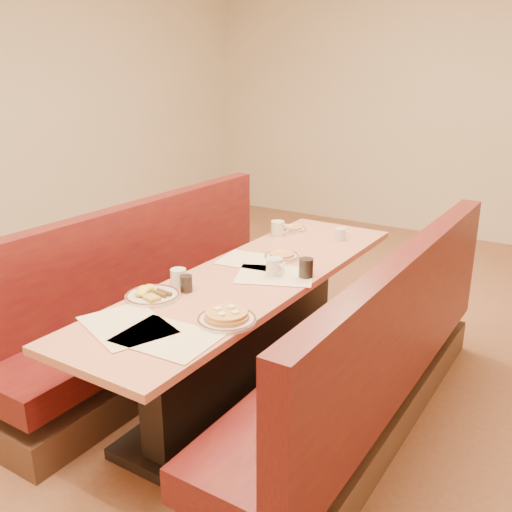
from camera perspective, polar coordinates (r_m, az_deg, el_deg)
The scene contains 19 objects.
ground at distance 3.57m, azimuth -0.42°, elevation -13.24°, with size 8.00×8.00×0.00m, color #9E6647.
room_envelope at distance 3.03m, azimuth -0.51°, elevation 19.50°, with size 6.04×8.04×2.82m.
diner_table at distance 3.39m, azimuth -0.43°, elevation -7.86°, with size 0.70×2.50×0.75m.
booth_left at distance 3.80m, azimuth -9.76°, elevation -5.27°, with size 0.55×2.50×1.05m.
booth_right at distance 3.10m, azimuth 11.21°, elevation -11.19°, with size 0.55×2.50×1.05m.
placemat_near_left at distance 2.69m, azimuth -12.78°, elevation -6.74°, with size 0.43×0.33×0.00m, color #F6EBC0.
placemat_near_right at distance 2.54m, azimuth -8.86°, elevation -8.07°, with size 0.42×0.32×0.00m, color #F6EBC0.
placemat_far_left at distance 3.46m, azimuth -0.28°, elevation -0.47°, with size 0.40×0.30×0.00m, color #F6EBC0.
placemat_far_right at distance 3.22m, azimuth 1.91°, elevation -1.93°, with size 0.43×0.32×0.00m, color #F6EBC0.
pancake_plate at distance 2.66m, azimuth -2.95°, elevation -6.17°, with size 0.28×0.28×0.06m.
eggs_plate at distance 2.97m, azimuth -10.38°, elevation -3.83°, with size 0.28×0.28×0.06m.
extra_plate_mid at distance 3.51m, azimuth 2.59°, elevation 0.02°, with size 0.22×0.22×0.04m.
extra_plate_far at distance 4.11m, azimuth 3.68°, elevation 2.75°, with size 0.20×0.20×0.04m.
coffee_mug_a at distance 3.22m, azimuth 1.88°, elevation -1.07°, with size 0.13×0.09×0.10m.
coffee_mug_b at distance 3.10m, azimuth -7.71°, elevation -2.10°, with size 0.12×0.09×0.09m.
coffee_mug_c at distance 3.92m, azimuth 8.48°, elevation 2.21°, with size 0.10×0.07×0.08m.
coffee_mug_d at distance 3.98m, azimuth 2.22°, elevation 2.83°, with size 0.13×0.09×0.10m.
soda_tumbler_near at distance 3.01m, azimuth -6.99°, elevation -2.76°, with size 0.07×0.07×0.09m.
soda_tumbler_mid at distance 3.19m, azimuth 5.03°, elevation -1.23°, with size 0.08×0.08×0.11m.
Camera 1 is at (1.65, -2.54, 1.89)m, focal length 40.00 mm.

